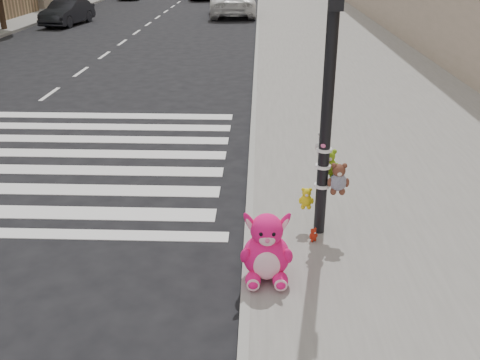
# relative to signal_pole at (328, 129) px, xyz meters

# --- Properties ---
(ground) EXTENTS (120.00, 120.00, 0.00)m
(ground) POSITION_rel_signal_pole_xyz_m (-2.64, -1.81, -1.73)
(ground) COLOR black
(ground) RESTS_ON ground
(sidewalk_near) EXTENTS (7.00, 80.00, 0.14)m
(sidewalk_near) POSITION_rel_signal_pole_xyz_m (2.36, 8.19, -1.66)
(sidewalk_near) COLOR slate
(sidewalk_near) RESTS_ON ground
(curb_edge) EXTENTS (0.12, 80.00, 0.15)m
(curb_edge) POSITION_rel_signal_pole_xyz_m (-1.09, 8.19, -1.66)
(curb_edge) COLOR gray
(curb_edge) RESTS_ON ground
(signal_pole) EXTENTS (0.70, 0.50, 4.00)m
(signal_pole) POSITION_rel_signal_pole_xyz_m (0.00, 0.00, 0.00)
(signal_pole) COLOR black
(signal_pole) RESTS_ON sidewalk_near
(pink_bunny) EXTENTS (0.66, 0.69, 0.94)m
(pink_bunny) POSITION_rel_signal_pole_xyz_m (-0.84, -1.24, -1.21)
(pink_bunny) COLOR #F81472
(pink_bunny) RESTS_ON sidewalk_near
(red_teddy) EXTENTS (0.17, 0.16, 0.21)m
(red_teddy) POSITION_rel_signal_pole_xyz_m (-0.15, -0.31, -1.49)
(red_teddy) COLOR #B02411
(red_teddy) RESTS_ON sidewalk_near
(car_dark_far) EXTENTS (1.95, 4.20, 1.33)m
(car_dark_far) POSITION_rel_signal_pole_xyz_m (-11.40, 22.70, -1.07)
(car_dark_far) COLOR black
(car_dark_far) RESTS_ON ground
(car_white_near) EXTENTS (3.10, 5.89, 1.58)m
(car_white_near) POSITION_rel_signal_pole_xyz_m (-2.70, 26.94, -0.94)
(car_white_near) COLOR white
(car_white_near) RESTS_ON ground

